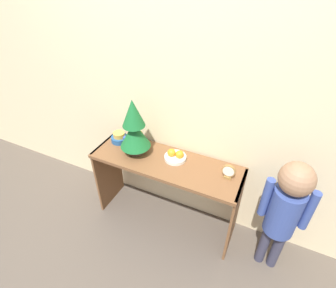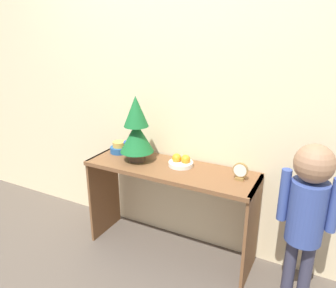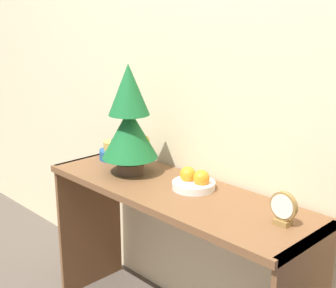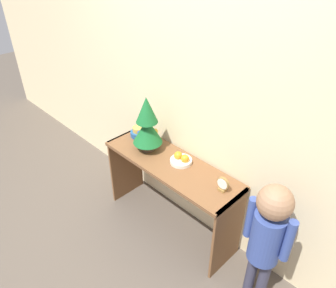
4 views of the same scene
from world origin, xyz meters
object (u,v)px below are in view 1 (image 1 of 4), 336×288
Objects in this scene: mini_tree at (134,128)px; fruit_bowl at (175,156)px; desk_clock at (228,172)px; singing_bowl at (119,138)px; child_figure at (286,207)px.

mini_tree is 0.40m from fruit_bowl.
mini_tree is 0.80m from desk_clock.
mini_tree is at bearing -169.34° from fruit_bowl.
desk_clock reaches higher than singing_bowl.
singing_bowl is at bearing 174.89° from child_figure.
child_figure is at bearing -5.11° from singing_bowl.
child_figure is at bearing -7.23° from fruit_bowl.
desk_clock is (0.45, -0.04, 0.03)m from fruit_bowl.
desk_clock is at bearing -3.08° from singing_bowl.
singing_bowl is (-0.22, 0.08, -0.21)m from mini_tree.
desk_clock is (1.00, -0.05, 0.02)m from singing_bowl.
singing_bowl is 1.00m from desk_clock.
child_figure reaches higher than desk_clock.
mini_tree is at bearing -19.76° from singing_bowl.
fruit_bowl is 0.45m from desk_clock.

